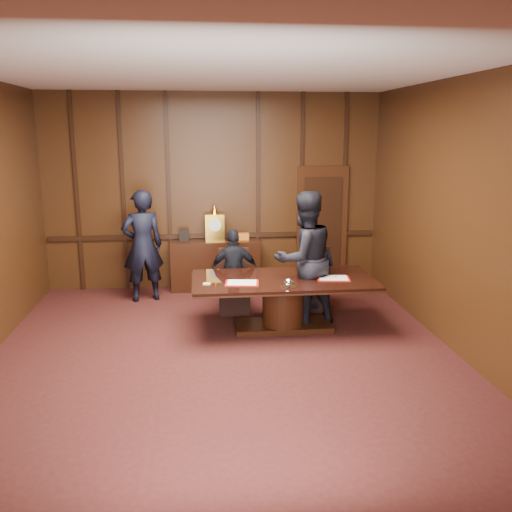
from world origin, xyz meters
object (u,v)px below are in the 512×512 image
at_px(conference_table, 283,295).
at_px(signatory_left, 234,271).
at_px(signatory_right, 316,270).
at_px(sideboard, 215,263).
at_px(witness_right, 304,259).
at_px(witness_left, 143,246).

relative_size(conference_table, signatory_left, 1.95).
distance_m(signatory_left, signatory_right, 1.30).
distance_m(conference_table, signatory_left, 1.04).
height_order(sideboard, signatory_right, sideboard).
bearing_deg(signatory_right, conference_table, 59.07).
xyz_separation_m(sideboard, signatory_left, (0.25, -1.36, 0.19)).
bearing_deg(sideboard, witness_right, -58.06).
height_order(conference_table, witness_left, witness_left).
bearing_deg(signatory_right, sideboard, -33.12).
height_order(sideboard, conference_table, sideboard).
relative_size(sideboard, signatory_left, 1.19).
height_order(signatory_left, witness_right, witness_right).
distance_m(sideboard, signatory_right, 2.07).
bearing_deg(sideboard, signatory_left, -79.63).
bearing_deg(signatory_left, conference_table, 129.02).
bearing_deg(witness_right, signatory_left, -53.28).
distance_m(sideboard, witness_left, 1.42).
bearing_deg(witness_right, conference_table, 7.12).
distance_m(signatory_right, witness_right, 0.77).
height_order(sideboard, witness_left, witness_left).
height_order(sideboard, witness_right, witness_right).
xyz_separation_m(signatory_right, witness_left, (-2.78, 0.82, 0.28)).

